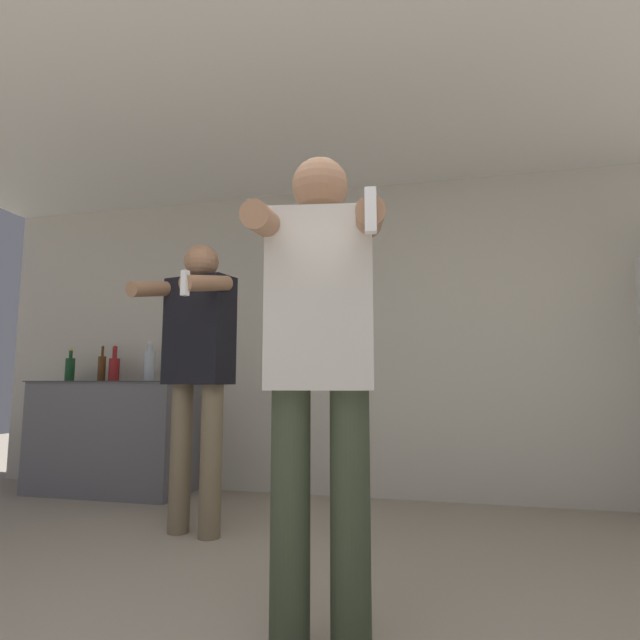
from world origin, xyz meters
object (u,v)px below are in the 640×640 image
object	(u,v)px
bottle_short_whiskey	(114,368)
bottle_dark_rum	(102,367)
bottle_clear_vodka	(149,365)
person_man_side	(197,357)
person_woman_foreground	(320,356)
bottle_red_label	(70,368)

from	to	relation	value
bottle_short_whiskey	bottle_dark_rum	xyz separation A→B (m)	(-0.12, 0.00, 0.00)
bottle_clear_vodka	bottle_short_whiskey	bearing A→B (deg)	180.00
bottle_short_whiskey	person_man_side	bearing A→B (deg)	-37.40
bottle_clear_vodka	person_woman_foreground	bearing A→B (deg)	-46.11
bottle_clear_vodka	person_woman_foreground	world-z (taller)	person_woman_foreground
person_man_side	bottle_clear_vodka	bearing A→B (deg)	133.98
bottle_red_label	person_man_side	world-z (taller)	person_man_side
bottle_dark_rum	bottle_short_whiskey	bearing A→B (deg)	0.00
bottle_dark_rum	person_man_side	bearing A→B (deg)	-34.91
bottle_short_whiskey	person_man_side	world-z (taller)	person_man_side
bottle_clear_vodka	bottle_dark_rum	size ratio (longest dim) A/B	1.06
bottle_short_whiskey	bottle_red_label	xyz separation A→B (m)	(-0.45, 0.00, -0.00)
bottle_dark_rum	person_woman_foreground	distance (m)	3.23
bottle_red_label	person_man_side	size ratio (longest dim) A/B	0.16
bottle_dark_rum	person_woman_foreground	xyz separation A→B (m)	(2.47, -2.08, -0.04)
person_woman_foreground	bottle_red_label	bearing A→B (deg)	143.32
bottle_dark_rum	bottle_red_label	world-z (taller)	bottle_dark_rum
bottle_short_whiskey	bottle_dark_rum	distance (m)	0.12
bottle_short_whiskey	person_woman_foreground	distance (m)	3.13
bottle_clear_vodka	bottle_red_label	bearing A→B (deg)	180.00
bottle_dark_rum	person_woman_foreground	world-z (taller)	person_woman_foreground
bottle_red_label	bottle_short_whiskey	bearing A→B (deg)	0.00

